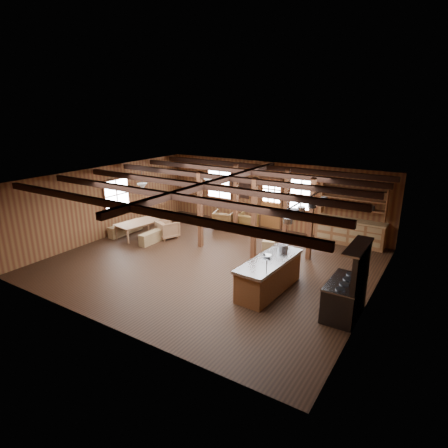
% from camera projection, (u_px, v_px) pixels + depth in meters
% --- Properties ---
extents(room, '(10.04, 9.04, 2.84)m').
position_uv_depth(room, '(212.00, 222.00, 12.10)').
color(room, black).
rests_on(room, ground).
extents(ceiling_joists, '(9.80, 8.82, 0.18)m').
position_uv_depth(ceiling_joists, '(215.00, 182.00, 11.86)').
color(ceiling_joists, black).
rests_on(ceiling_joists, ceiling).
extents(timber_posts, '(3.95, 2.35, 2.80)m').
position_uv_depth(timber_posts, '(256.00, 210.00, 13.51)').
color(timber_posts, '#482414').
rests_on(timber_posts, floor).
extents(back_door, '(1.02, 0.08, 2.15)m').
position_uv_depth(back_door, '(271.00, 208.00, 15.84)').
color(back_door, brown).
rests_on(back_door, floor).
extents(window_back_left, '(1.32, 0.06, 1.32)m').
position_uv_depth(window_back_left, '(220.00, 184.00, 16.96)').
color(window_back_left, white).
rests_on(window_back_left, wall_back).
extents(window_back_right, '(1.02, 0.06, 1.32)m').
position_uv_depth(window_back_right, '(301.00, 195.00, 14.97)').
color(window_back_right, white).
rests_on(window_back_right, wall_back).
extents(window_left, '(0.14, 1.24, 1.32)m').
position_uv_depth(window_left, '(116.00, 195.00, 14.97)').
color(window_left, white).
rests_on(window_left, wall_back).
extents(notice_boards, '(1.08, 0.03, 0.90)m').
position_uv_depth(notice_boards, '(241.00, 186.00, 16.38)').
color(notice_boards, silver).
rests_on(notice_boards, wall_back).
extents(back_counter, '(2.55, 0.60, 2.45)m').
position_uv_depth(back_counter, '(350.00, 229.00, 14.00)').
color(back_counter, brown).
rests_on(back_counter, floor).
extents(pendant_lamps, '(1.86, 2.36, 0.66)m').
position_uv_depth(pendant_lamps, '(177.00, 184.00, 13.80)').
color(pendant_lamps, '#2B2B2D').
rests_on(pendant_lamps, ceiling).
extents(pot_rack, '(0.39, 3.00, 0.42)m').
position_uv_depth(pot_rack, '(306.00, 208.00, 10.41)').
color(pot_rack, '#2B2B2D').
rests_on(pot_rack, ceiling).
extents(kitchen_island, '(1.01, 2.54, 1.20)m').
position_uv_depth(kitchen_island, '(269.00, 275.00, 10.46)').
color(kitchen_island, brown).
rests_on(kitchen_island, floor).
extents(step_stool, '(0.58, 0.49, 0.44)m').
position_uv_depth(step_stool, '(269.00, 247.00, 13.29)').
color(step_stool, brown).
rests_on(step_stool, floor).
extents(commercial_range, '(0.79, 1.53, 1.89)m').
position_uv_depth(commercial_range, '(347.00, 293.00, 9.17)').
color(commercial_range, '#2B2B2D').
rests_on(commercial_range, floor).
extents(dining_table, '(1.23, 1.85, 0.60)m').
position_uv_depth(dining_table, '(139.00, 230.00, 14.87)').
color(dining_table, '#895E3E').
rests_on(dining_table, floor).
extents(bench_wall, '(0.30, 1.63, 0.45)m').
position_uv_depth(bench_wall, '(126.00, 228.00, 15.28)').
color(bench_wall, brown).
rests_on(bench_wall, floor).
extents(bench_aisle, '(0.30, 1.61, 0.44)m').
position_uv_depth(bench_aisle, '(156.00, 235.00, 14.43)').
color(bench_aisle, brown).
rests_on(bench_aisle, floor).
extents(armchair_a, '(1.01, 1.02, 0.76)m').
position_uv_depth(armchair_a, '(224.00, 220.00, 15.88)').
color(armchair_a, brown).
rests_on(armchair_a, floor).
extents(armchair_b, '(0.82, 0.84, 0.69)m').
position_uv_depth(armchair_b, '(248.00, 221.00, 15.78)').
color(armchair_b, brown).
rests_on(armchair_b, floor).
extents(armchair_c, '(0.99, 1.00, 0.71)m').
position_uv_depth(armchair_c, '(167.00, 229.00, 14.77)').
color(armchair_c, brown).
rests_on(armchair_c, floor).
extents(counter_pot, '(0.32, 0.32, 0.19)m').
position_uv_depth(counter_pot, '(283.00, 248.00, 10.94)').
color(counter_pot, '#AEB0B5').
rests_on(counter_pot, kitchen_island).
extents(bowl, '(0.29, 0.29, 0.07)m').
position_uv_depth(bowl, '(267.00, 256.00, 10.48)').
color(bowl, silver).
rests_on(bowl, kitchen_island).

